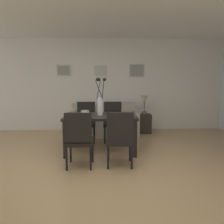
% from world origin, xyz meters
% --- Properties ---
extents(ground_plane, '(9.00, 9.00, 0.00)m').
position_xyz_m(ground_plane, '(0.00, 0.00, 0.00)').
color(ground_plane, tan).
extents(back_wall_panel, '(9.00, 0.10, 2.60)m').
position_xyz_m(back_wall_panel, '(0.00, 3.25, 1.30)').
color(back_wall_panel, silver).
rests_on(back_wall_panel, ground).
extents(ceiling_panel, '(9.00, 7.20, 0.08)m').
position_xyz_m(ceiling_panel, '(0.00, 0.40, 2.64)').
color(ceiling_panel, white).
extents(dining_table, '(1.40, 0.92, 0.74)m').
position_xyz_m(dining_table, '(0.06, 1.07, 0.65)').
color(dining_table, black).
rests_on(dining_table, ground).
extents(dining_chair_near_left, '(0.45, 0.45, 0.92)m').
position_xyz_m(dining_chair_near_left, '(-0.27, 0.19, 0.51)').
color(dining_chair_near_left, black).
rests_on(dining_chair_near_left, ground).
extents(dining_chair_near_right, '(0.44, 0.44, 0.92)m').
position_xyz_m(dining_chair_near_right, '(-0.28, 1.92, 0.51)').
color(dining_chair_near_right, black).
rests_on(dining_chair_near_right, ground).
extents(dining_chair_far_left, '(0.46, 0.46, 0.92)m').
position_xyz_m(dining_chair_far_left, '(0.38, 0.21, 0.51)').
color(dining_chair_far_left, black).
rests_on(dining_chair_far_left, ground).
extents(dining_chair_far_right, '(0.45, 0.45, 0.92)m').
position_xyz_m(dining_chair_far_right, '(0.35, 1.92, 0.51)').
color(dining_chair_far_right, black).
rests_on(dining_chair_far_right, ground).
extents(centerpiece_vase, '(0.21, 0.23, 0.73)m').
position_xyz_m(centerpiece_vase, '(0.06, 1.08, 1.02)').
color(centerpiece_vase, silver).
rests_on(centerpiece_vase, dining_table).
extents(placemat_near_left, '(0.32, 0.32, 0.01)m').
position_xyz_m(placemat_near_left, '(-0.25, 0.87, 0.74)').
color(placemat_near_left, '#4C4742').
rests_on(placemat_near_left, dining_table).
extents(bowl_near_left, '(0.17, 0.17, 0.07)m').
position_xyz_m(bowl_near_left, '(-0.25, 0.87, 0.78)').
color(bowl_near_left, '#B2ADA3').
rests_on(bowl_near_left, dining_table).
extents(placemat_near_right, '(0.32, 0.32, 0.01)m').
position_xyz_m(placemat_near_right, '(-0.25, 1.28, 0.74)').
color(placemat_near_right, '#4C4742').
rests_on(placemat_near_right, dining_table).
extents(bowl_near_right, '(0.17, 0.17, 0.07)m').
position_xyz_m(bowl_near_right, '(-0.25, 1.28, 0.78)').
color(bowl_near_right, '#B2ADA3').
rests_on(bowl_near_right, dining_table).
extents(sofa, '(1.77, 0.84, 0.80)m').
position_xyz_m(sofa, '(0.17, 2.70, 0.28)').
color(sofa, '#A89E8E').
rests_on(sofa, ground).
extents(side_table, '(0.36, 0.36, 0.52)m').
position_xyz_m(side_table, '(1.25, 2.73, 0.26)').
color(side_table, black).
rests_on(side_table, ground).
extents(table_lamp, '(0.22, 0.22, 0.51)m').
position_xyz_m(table_lamp, '(1.25, 2.73, 0.89)').
color(table_lamp, '#4C4C51').
rests_on(table_lamp, side_table).
extents(framed_picture_left, '(0.38, 0.03, 0.31)m').
position_xyz_m(framed_picture_left, '(-0.97, 3.18, 1.71)').
color(framed_picture_left, '#B2ADA3').
extents(framed_picture_center, '(0.34, 0.03, 0.28)m').
position_xyz_m(framed_picture_center, '(0.06, 3.18, 1.71)').
color(framed_picture_center, '#B2ADA3').
extents(framed_picture_right, '(0.43, 0.03, 0.37)m').
position_xyz_m(framed_picture_right, '(1.10, 3.18, 1.71)').
color(framed_picture_right, '#B2ADA3').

